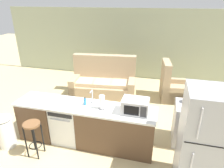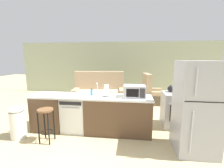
# 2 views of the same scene
# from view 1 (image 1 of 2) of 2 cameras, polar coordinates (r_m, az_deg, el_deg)

# --- Properties ---
(ground_plane) EXTENTS (24.00, 24.00, 0.00)m
(ground_plane) POSITION_cam_1_polar(r_m,az_deg,el_deg) (4.67, -9.21, -15.53)
(ground_plane) COLOR tan
(wall_back) EXTENTS (10.00, 0.06, 2.60)m
(wall_back) POSITION_cam_1_polar(r_m,az_deg,el_deg) (7.77, 4.74, 11.27)
(wall_back) COLOR #A8B293
(wall_back) RESTS_ON ground_plane
(kitchen_counter) EXTENTS (2.94, 0.66, 0.90)m
(kitchen_counter) POSITION_cam_1_polar(r_m,az_deg,el_deg) (4.34, -6.60, -11.82)
(kitchen_counter) COLOR brown
(kitchen_counter) RESTS_ON ground_plane
(dishwasher) EXTENTS (0.58, 0.61, 0.84)m
(dishwasher) POSITION_cam_1_polar(r_m,az_deg,el_deg) (4.52, -12.52, -10.71)
(dishwasher) COLOR white
(dishwasher) RESTS_ON ground_plane
(stove_range) EXTENTS (0.76, 0.68, 0.90)m
(stove_range) POSITION_cam_1_polar(r_m,az_deg,el_deg) (4.62, 21.90, -10.76)
(stove_range) COLOR #B7B7BC
(stove_range) RESTS_ON ground_plane
(refrigerator) EXTENTS (0.72, 0.73, 1.75)m
(refrigerator) POSITION_cam_1_polar(r_m,az_deg,el_deg) (3.49, 24.78, -14.79)
(refrigerator) COLOR #A8AAB2
(refrigerator) RESTS_ON ground_plane
(microwave) EXTENTS (0.50, 0.37, 0.28)m
(microwave) POSITION_cam_1_polar(r_m,az_deg,el_deg) (3.80, 6.68, -6.29)
(microwave) COLOR #B7B7BC
(microwave) RESTS_ON kitchen_counter
(sink_faucet) EXTENTS (0.07, 0.18, 0.30)m
(sink_faucet) POSITION_cam_1_polar(r_m,az_deg,el_deg) (4.13, -5.68, -3.86)
(sink_faucet) COLOR silver
(sink_faucet) RESTS_ON kitchen_counter
(paper_towel_roll) EXTENTS (0.14, 0.14, 0.28)m
(paper_towel_roll) POSITION_cam_1_polar(r_m,az_deg,el_deg) (3.91, -2.91, -5.27)
(paper_towel_roll) COLOR #4C4C51
(paper_towel_roll) RESTS_ON kitchen_counter
(soap_bottle) EXTENTS (0.06, 0.06, 0.18)m
(soap_bottle) POSITION_cam_1_polar(r_m,az_deg,el_deg) (4.11, -7.73, -5.00)
(soap_bottle) COLOR #338CCC
(soap_bottle) RESTS_ON kitchen_counter
(kettle) EXTENTS (0.21, 0.17, 0.19)m
(kettle) POSITION_cam_1_polar(r_m,az_deg,el_deg) (4.45, 20.65, -3.93)
(kettle) COLOR black
(kettle) RESTS_ON stove_range
(bar_stool) EXTENTS (0.32, 0.32, 0.74)m
(bar_stool) POSITION_cam_1_polar(r_m,az_deg,el_deg) (4.23, -21.66, -12.69)
(bar_stool) COLOR brown
(bar_stool) RESTS_ON ground_plane
(trash_bin) EXTENTS (0.35, 0.35, 0.74)m
(trash_bin) POSITION_cam_1_polar(r_m,az_deg,el_deg) (4.80, -28.12, -11.63)
(trash_bin) COLOR white
(trash_bin) RESTS_ON ground_plane
(couch) EXTENTS (2.09, 1.13, 1.27)m
(couch) POSITION_cam_1_polar(r_m,az_deg,el_deg) (6.43, -2.39, 0.25)
(couch) COLOR tan
(couch) RESTS_ON ground_plane
(armchair) EXTENTS (0.90, 0.94, 1.20)m
(armchair) POSITION_cam_1_polar(r_m,az_deg,el_deg) (6.42, 16.48, -1.21)
(armchair) COLOR tan
(armchair) RESTS_ON ground_plane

